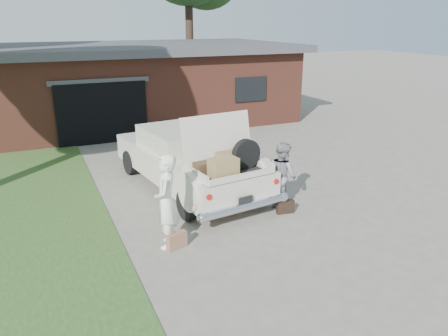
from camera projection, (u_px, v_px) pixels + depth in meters
name	position (u px, v px, depth m)	size (l,w,h in m)	color
ground	(235.00, 222.00, 9.74)	(90.00, 90.00, 0.00)	gray
house	(145.00, 82.00, 19.50)	(12.80, 7.80, 3.30)	brown
sedan	(188.00, 159.00, 11.53)	(2.82, 5.72, 2.26)	beige
woman_left	(166.00, 201.00, 8.47)	(0.69, 0.45, 1.90)	white
woman_right	(282.00, 175.00, 10.29)	(0.79, 0.61, 1.62)	gray
suitcase_left	(177.00, 241.00, 8.59)	(0.43, 0.14, 0.33)	#9E6D50
suitcase_right	(285.00, 207.00, 10.17)	(0.41, 0.13, 0.31)	black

